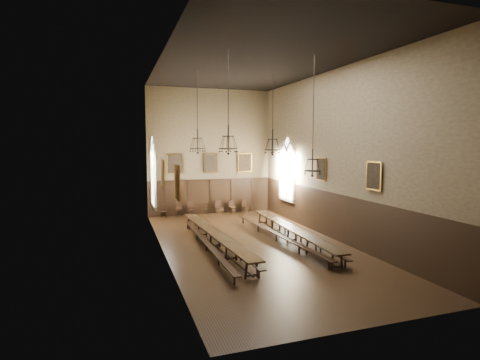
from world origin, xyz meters
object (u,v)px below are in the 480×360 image
table_right (292,235)px  bench_right_outer (301,237)px  table_left (215,240)px  bench_left_outer (206,245)px  bench_left_inner (226,241)px  chandelier_front_right (312,163)px  chandelier_back_right (273,145)px  chair_1 (179,212)px  chair_3 (205,211)px  chair_2 (191,212)px  chandelier_front_left (228,142)px  chair_0 (164,214)px  chair_4 (219,210)px  chair_6 (245,209)px  bench_right_inner (276,236)px  chandelier_back_left (198,143)px  chair_5 (232,209)px

table_right → bench_right_outer: size_ratio=1.09×
table_left → bench_left_outer: table_left is taller
bench_left_inner → chandelier_front_right: (3.28, -2.60, 4.00)m
bench_right_outer → chandelier_back_right: (-0.66, 2.31, 4.77)m
bench_right_outer → chandelier_front_right: size_ratio=1.75×
chair_1 → chair_3: (1.85, 0.07, -0.04)m
bench_left_outer → chair_2: size_ratio=9.69×
bench_left_outer → chandelier_front_left: chandelier_front_left is taller
table_right → chair_0: bearing=122.9°
chair_4 → chair_6: chair_4 is taller
bench_right_inner → chair_3: chair_3 is taller
chair_4 → chandelier_back_left: size_ratio=0.23×
bench_left_outer → chair_1: bearing=89.3°
table_left → chandelier_front_left: bearing=-89.0°
table_left → chandelier_front_left: 5.33m
chair_2 → chandelier_back_right: bearing=-72.5°
chair_0 → chandelier_back_right: size_ratio=0.20×
chair_1 → chair_4: bearing=-3.3°
chair_3 → chandelier_back_right: 8.44m
bench_right_inner → bench_right_outer: (1.18, -0.50, -0.03)m
chair_4 → bench_left_outer: bearing=-118.8°
bench_right_inner → bench_right_outer: bearing=-23.2°
bench_left_outer → chandelier_back_right: size_ratio=2.24×
table_left → chair_5: bearing=67.2°
chandelier_front_left → chair_1: bearing=92.5°
chair_4 → table_right: bearing=-89.3°
bench_left_inner → chandelier_front_right: chandelier_front_right is taller
table_right → chair_6: (0.41, 8.53, -0.11)m
chair_5 → chandelier_front_right: 11.77m
bench_right_outer → chair_4: size_ratio=9.18×
bench_right_inner → chandelier_back_right: chandelier_back_right is taller
bench_left_inner → chair_3: (0.87, 8.49, -0.02)m
table_right → chair_3: size_ratio=11.36×
bench_left_outer → chair_0: chair_0 is taller
bench_right_inner → chair_0: size_ratio=11.69×
chandelier_front_left → chandelier_front_right: same height
chair_4 → chandelier_front_right: chandelier_front_right is taller
table_right → chair_1: size_ratio=9.97×
chair_1 → chandelier_back_right: bearing=-60.5°
chair_1 → chandelier_front_left: (0.46, -10.60, 4.92)m
table_left → chair_0: size_ratio=11.49×
table_right → bench_left_outer: table_right is taller
bench_left_inner → bench_right_inner: size_ratio=0.96×
bench_right_outer → table_right: bearing=154.2°
table_right → chair_4: (-1.61, 8.59, -0.09)m
table_right → bench_left_outer: (-4.62, -0.18, -0.10)m
table_left → chandelier_back_left: (-0.29, 2.40, 4.75)m
bench_right_inner → chair_3: size_ratio=11.72×
bench_left_inner → chair_3: chair_3 is taller
chair_1 → chandelier_back_left: size_ratio=0.23×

